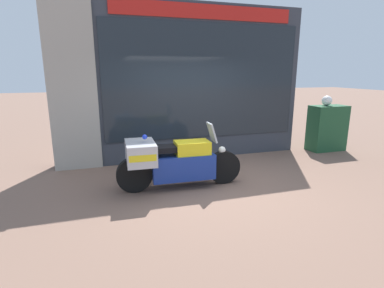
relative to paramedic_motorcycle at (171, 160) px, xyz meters
The scene contains 6 objects.
ground_plane 0.98m from the paramedic_motorcycle, ahead, with size 60.00×60.00×0.00m, color #7A5B4C.
shop_building 2.39m from the paramedic_motorcycle, 79.15° to the left, with size 6.08×0.55×3.70m.
window_display 2.35m from the paramedic_motorcycle, 57.91° to the left, with size 4.62×0.30×2.08m.
paramedic_motorcycle is the anchor object (origin of this frame).
utility_cabinet 5.00m from the paramedic_motorcycle, 17.15° to the left, with size 0.99×0.52×1.24m, color #1E4C2D.
white_helmet 4.98m from the paramedic_motorcycle, 17.57° to the left, with size 0.27×0.27×0.27m, color white.
Camera 1 is at (-2.03, -5.13, 2.14)m, focal length 28.00 mm.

